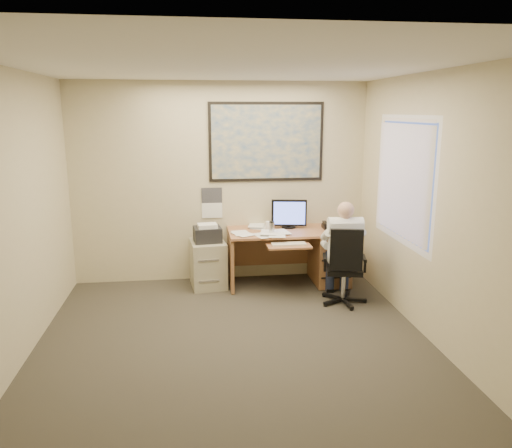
{
  "coord_description": "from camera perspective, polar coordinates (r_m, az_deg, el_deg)",
  "views": [
    {
      "loc": [
        -0.38,
        -4.5,
        2.32
      ],
      "look_at": [
        0.36,
        1.3,
        0.98
      ],
      "focal_mm": 35.0,
      "sensor_mm": 36.0,
      "label": 1
    }
  ],
  "objects": [
    {
      "name": "filing_cabinet",
      "position": [
        6.71,
        -5.5,
        -4.08
      ],
      "size": [
        0.5,
        0.58,
        0.86
      ],
      "rotation": [
        0.0,
        0.0,
        0.11
      ],
      "color": "#A7A286",
      "rests_on": "ground"
    },
    {
      "name": "room_shell",
      "position": [
        4.62,
        -2.43,
        0.76
      ],
      "size": [
        4.0,
        4.5,
        2.7
      ],
      "color": "#322F27",
      "rests_on": "ground"
    },
    {
      "name": "window_blinds",
      "position": [
        5.85,
        16.51,
        4.8
      ],
      "size": [
        0.06,
        1.4,
        1.3
      ],
      "primitive_type": null,
      "color": "beige",
      "rests_on": "room_shell"
    },
    {
      "name": "office_chair",
      "position": [
        6.2,
        10.17,
        -6.47
      ],
      "size": [
        0.69,
        0.69,
        0.98
      ],
      "rotation": [
        0.0,
        0.0,
        -0.22
      ],
      "color": "black",
      "rests_on": "ground"
    },
    {
      "name": "person",
      "position": [
        6.17,
        10.0,
        -3.24
      ],
      "size": [
        0.59,
        0.8,
        1.26
      ],
      "primitive_type": null,
      "rotation": [
        0.0,
        0.0,
        -0.09
      ],
      "color": "white",
      "rests_on": "office_chair"
    },
    {
      "name": "wall_calendar",
      "position": [
        6.85,
        -5.06,
        2.42
      ],
      "size": [
        0.28,
        0.01,
        0.42
      ],
      "primitive_type": "cube",
      "color": "white",
      "rests_on": "room_shell"
    },
    {
      "name": "desk",
      "position": [
        6.85,
        6.36,
        -3.08
      ],
      "size": [
        1.6,
        0.97,
        1.13
      ],
      "color": "#A66E47",
      "rests_on": "ground"
    },
    {
      "name": "world_map",
      "position": [
        6.82,
        1.2,
        9.35
      ],
      "size": [
        1.56,
        0.03,
        1.06
      ],
      "primitive_type": "cube",
      "color": "#1E4C93",
      "rests_on": "room_shell"
    }
  ]
}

